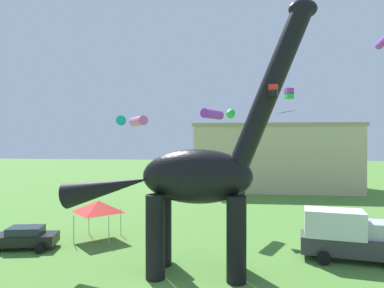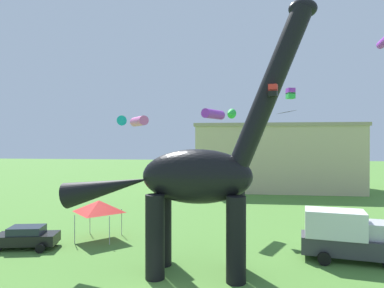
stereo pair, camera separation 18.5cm
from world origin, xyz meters
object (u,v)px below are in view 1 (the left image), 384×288
object	(u,v)px
festival_canopy_tent	(98,206)
kite_apex	(134,121)
kite_near_low	(285,112)
parked_box_truck	(345,234)
kite_mid_left	(289,94)
parked_sedan_left	(26,237)
dinosaur_sculpture	(196,176)
kite_high_left	(216,114)
kite_mid_center	(255,124)
kite_near_high	(273,91)

from	to	relation	value
festival_canopy_tent	kite_apex	distance (m)	7.20
kite_near_low	kite_apex	size ratio (longest dim) A/B	0.70
parked_box_truck	kite_mid_left	xyz separation A→B (m)	(-1.38, 12.95, 10.81)
parked_sedan_left	kite_apex	world-z (taller)	kite_apex
parked_box_truck	parked_sedan_left	bearing A→B (deg)	-168.62
kite_mid_left	dinosaur_sculpture	bearing A→B (deg)	-115.97
dinosaur_sculpture	parked_box_truck	world-z (taller)	dinosaur_sculpture
parked_box_truck	dinosaur_sculpture	bearing A→B (deg)	-149.91
dinosaur_sculpture	kite_apex	xyz separation A→B (m)	(-5.56, 6.61, 3.60)
kite_mid_left	kite_high_left	bearing A→B (deg)	-152.26
kite_mid_center	kite_near_high	bearing A→B (deg)	-90.26
parked_sedan_left	parked_box_truck	distance (m)	21.71
festival_canopy_tent	kite_mid_center	distance (m)	16.49
kite_apex	parked_box_truck	bearing A→B (deg)	-12.84
kite_apex	kite_high_left	world-z (taller)	kite_high_left
dinosaur_sculpture	kite_apex	size ratio (longest dim) A/B	5.59
kite_near_low	kite_apex	bearing A→B (deg)	-155.47
kite_near_low	kite_mid_center	distance (m)	3.31
kite_mid_center	kite_near_low	bearing A→B (deg)	-35.33
kite_apex	kite_high_left	size ratio (longest dim) A/B	0.87
festival_canopy_tent	kite_mid_left	bearing A→B (deg)	32.59
parked_sedan_left	kite_mid_left	distance (m)	26.85
festival_canopy_tent	kite_mid_left	size ratio (longest dim) A/B	2.95
kite_high_left	kite_near_high	world-z (taller)	kite_near_high
kite_near_low	kite_mid_left	size ratio (longest dim) A/B	1.80
dinosaur_sculpture	kite_mid_left	size ratio (longest dim) A/B	14.47
festival_canopy_tent	kite_high_left	distance (m)	13.32
dinosaur_sculpture	kite_near_high	size ratio (longest dim) A/B	24.18
kite_mid_left	parked_box_truck	bearing A→B (deg)	-83.92
kite_mid_left	kite_near_high	bearing A→B (deg)	-102.06
kite_mid_center	kite_near_high	size ratio (longest dim) A/B	2.33
parked_box_truck	kite_near_high	world-z (taller)	kite_near_high
parked_box_truck	kite_high_left	size ratio (longest dim) A/B	1.85
dinosaur_sculpture	kite_mid_left	xyz separation A→B (m)	(7.88, 16.18, 6.87)
kite_apex	kite_high_left	xyz separation A→B (m)	(6.15, 5.74, 0.95)
festival_canopy_tent	kite_mid_center	size ratio (longest dim) A/B	2.11
kite_near_low	kite_high_left	size ratio (longest dim) A/B	0.61
kite_near_high	kite_near_low	bearing A→B (deg)	78.51
parked_sedan_left	kite_near_low	distance (m)	23.44
kite_near_low	kite_near_high	world-z (taller)	kite_near_high
kite_mid_left	kite_near_low	bearing A→B (deg)	-103.94
kite_mid_left	kite_mid_center	size ratio (longest dim) A/B	0.72
festival_canopy_tent	kite_near_low	size ratio (longest dim) A/B	1.64
kite_near_high	kite_mid_left	bearing A→B (deg)	77.94
parked_box_truck	kite_near_low	distance (m)	12.72
kite_near_low	kite_near_high	size ratio (longest dim) A/B	3.01
festival_canopy_tent	kite_near_low	bearing A→B (deg)	22.97
kite_mid_center	kite_high_left	size ratio (longest dim) A/B	0.47
dinosaur_sculpture	kite_apex	distance (m)	9.35
festival_canopy_tent	kite_near_low	xyz separation A→B (m)	(15.15, 6.42, 7.70)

